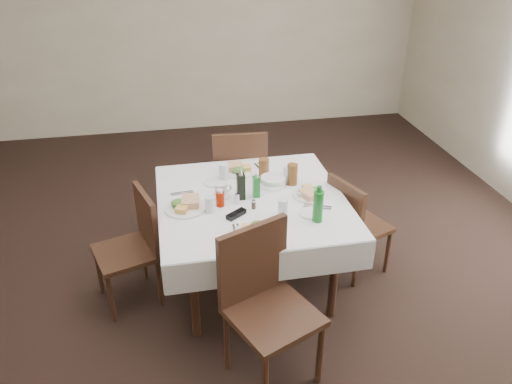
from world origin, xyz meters
The scene contains 33 objects.
ground_plane centered at (0.00, 0.00, 0.00)m, with size 7.00×7.00×0.00m, color black.
room_shell centered at (0.00, 0.00, 1.71)m, with size 6.04×7.04×2.80m.
dining_table centered at (0.18, 0.10, 0.68)m, with size 1.36×1.36×0.76m.
chair_north centered at (0.22, 0.92, 0.56)m, with size 0.49×0.49×0.98m.
chair_south centered at (0.10, -0.73, 0.57)m, with size 0.63×0.63×1.01m.
chair_east centered at (0.97, 0.09, 0.48)m, with size 0.52×0.52×0.84m.
chair_west centered at (-0.68, 0.11, 0.50)m, with size 0.52×0.52×0.87m.
meal_north centered at (0.15, 0.55, 0.79)m, with size 0.27×0.27×0.06m.
meal_south centered at (0.13, -0.35, 0.79)m, with size 0.29×0.29×0.06m.
meal_east centered at (0.61, 0.06, 0.78)m, with size 0.26×0.26×0.06m.
meal_west centered at (-0.30, 0.06, 0.79)m, with size 0.29×0.29×0.06m.
side_plate_a centered at (-0.05, 0.40, 0.77)m, with size 0.18×0.18×0.01m.
side_plate_b centered at (0.54, -0.18, 0.77)m, with size 0.16×0.16×0.01m.
water_n centered at (0.02, 0.44, 0.83)m, with size 0.07×0.07×0.13m.
water_s centered at (0.34, -0.16, 0.82)m, with size 0.07×0.07×0.12m.
water_e centered at (0.49, 0.29, 0.83)m, with size 0.07×0.07×0.13m.
water_w centered at (-0.14, -0.02, 0.82)m, with size 0.06×0.06×0.12m.
iced_tea_a centered at (0.33, 0.40, 0.85)m, with size 0.08×0.08×0.17m.
iced_tea_b centered at (0.52, 0.27, 0.84)m, with size 0.08×0.08×0.16m.
bread_basket centered at (0.37, 0.28, 0.79)m, with size 0.21×0.21×0.07m.
oil_cruet_dark centered at (0.10, 0.12, 0.87)m, with size 0.06×0.06×0.25m.
oil_cruet_green centered at (0.22, 0.13, 0.85)m, with size 0.05×0.05×0.20m.
ketchup_bottle centered at (-0.06, 0.05, 0.82)m, with size 0.06×0.06×0.13m.
salt_shaker centered at (0.06, 0.06, 0.80)m, with size 0.03×0.03×0.08m.
pepper_shaker centered at (0.17, -0.03, 0.79)m, with size 0.03×0.03×0.07m.
coffee_mug centered at (-0.04, 0.18, 0.81)m, with size 0.16×0.14×0.10m.
sunglasses centered at (0.03, -0.11, 0.78)m, with size 0.15×0.13×0.03m.
green_bottle centered at (0.56, -0.27, 0.88)m, with size 0.07×0.07×0.26m.
sugar_caddy centered at (0.55, 0.05, 0.79)m, with size 0.10×0.06×0.05m.
cutlery_n centered at (0.34, 0.57, 0.77)m, with size 0.08×0.20×0.01m.
cutlery_s centered at (0.01, -0.31, 0.77)m, with size 0.04×0.18×0.01m.
cutlery_e centered at (0.61, -0.11, 0.77)m, with size 0.20×0.12×0.01m.
cutlery_w centered at (-0.31, 0.27, 0.77)m, with size 0.17×0.06×0.01m.
Camera 1 is at (-0.39, -2.98, 2.56)m, focal length 35.00 mm.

